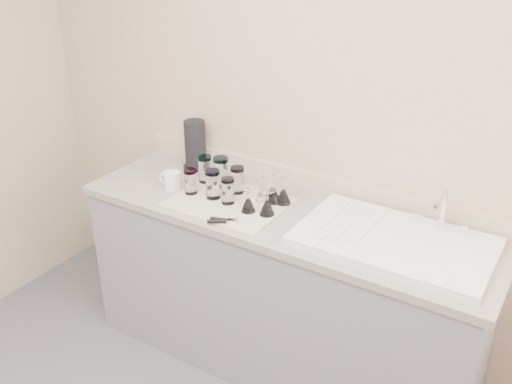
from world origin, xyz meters
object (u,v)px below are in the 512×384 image
Objects in this scene: tumbler_lavender at (228,191)px; paper_towel_roll at (195,145)px; goblet_front_right at (267,206)px; goblet_extra at (273,193)px; tumbler_purple at (237,180)px; goblet_back_right at (283,195)px; white_mug at (172,180)px; tumbler_magenta at (190,181)px; sink_unit at (395,241)px; goblet_front_left at (248,203)px; tumbler_blue at (213,184)px; tumbler_teal at (205,169)px; tumbler_cyan at (221,172)px; can_opener at (224,221)px; goblet_back_left at (263,192)px.

paper_towel_roll is at bearing 145.73° from tumbler_lavender.
goblet_front_right is 0.89× the size of goblet_extra.
goblet_back_right is (0.26, 0.02, -0.02)m from tumbler_purple.
goblet_back_right is at bearing 13.74° from white_mug.
tumbler_magenta is 0.98× the size of tumbler_lavender.
sink_unit reaches higher than white_mug.
goblet_back_right reaches higher than goblet_front_left.
tumbler_blue is at bearing 1.99° from white_mug.
tumbler_cyan reaches higher than tumbler_teal.
paper_towel_roll is at bearing 101.97° from white_mug.
tumbler_lavender is 0.97× the size of goblet_back_right.
tumbler_lavender reaches higher than can_opener.
sink_unit is 0.85m from tumbler_purple.
tumbler_teal is at bearing 156.79° from goblet_front_left.
white_mug is (-0.53, -0.13, -0.01)m from goblet_extra.
goblet_back_left is at bearing 91.50° from goblet_front_left.
goblet_back_left is 0.94× the size of goblet_back_right.
goblet_extra is 0.55× the size of paper_towel_roll.
goblet_back_left is 1.01× the size of goblet_front_left.
tumbler_cyan is 0.14m from tumbler_blue.
tumbler_purple is 0.13m from tumbler_blue.
tumbler_blue is at bearing -121.75° from tumbler_purple.
tumbler_purple is 1.06× the size of goblet_front_right.
white_mug is 0.47× the size of paper_towel_roll.
goblet_front_left is (0.27, -0.16, -0.04)m from tumbler_cyan.
tumbler_teal is 1.04× the size of tumbler_purple.
tumbler_purple is 0.94× the size of goblet_extra.
goblet_extra reaches higher than tumbler_lavender.
goblet_back_left is at bearing -171.59° from goblet_extra.
tumbler_teal is 1.04× the size of can_opener.
white_mug reaches higher than can_opener.
tumbler_lavender is at bearing -30.13° from tumbler_teal.
tumbler_lavender is 0.20m from can_opener.
tumbler_purple is 0.32m from can_opener.
goblet_extra is at bearing 108.87° from goblet_front_right.
goblet_front_right is (0.10, -0.12, 0.00)m from goblet_back_left.
paper_towel_roll is (-0.19, 0.29, 0.06)m from tumbler_magenta.
tumbler_lavender reaches higher than goblet_back_left.
goblet_back_right is 0.60m from white_mug.
tumbler_blue is at bearing -156.86° from goblet_extra.
white_mug is at bearing 175.59° from tumbler_magenta.
tumbler_lavender is at bearing -45.44° from tumbler_cyan.
sink_unit is at bearing -9.67° from paper_towel_roll.
tumbler_blue is 0.42m from paper_towel_roll.
sink_unit is 1.05m from tumbler_magenta.
tumbler_lavender is 0.18m from goblet_back_left.
tumbler_cyan reaches higher than goblet_front_left.
white_mug is at bearing -179.97° from goblet_front_right.
tumbler_teal is 0.53× the size of paper_towel_roll.
goblet_front_left is 0.91× the size of can_opener.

